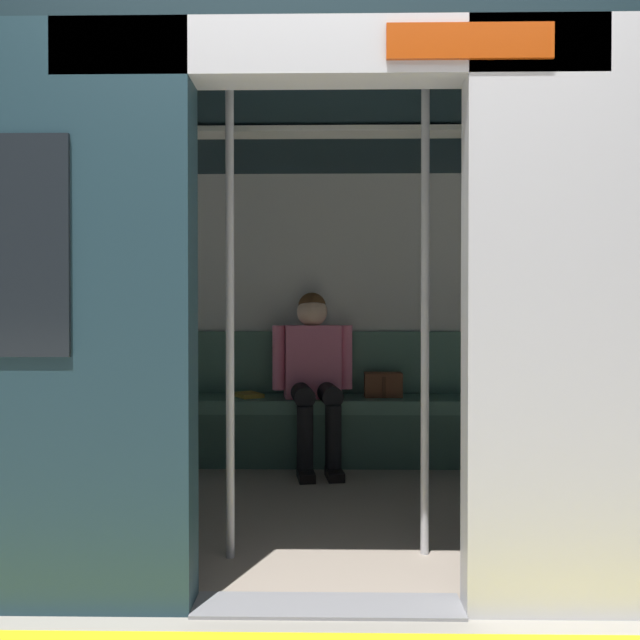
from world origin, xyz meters
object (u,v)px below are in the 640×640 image
at_px(train_car, 317,239).
at_px(grab_pole_door, 230,319).
at_px(handbag, 383,385).
at_px(person_seated, 314,367).
at_px(grab_pole_far, 425,319).
at_px(bench_seat, 329,413).
at_px(book, 248,395).

xyz_separation_m(train_car, grab_pole_door, (0.36, 0.70, -0.42)).
bearing_deg(handbag, train_car, 66.86).
xyz_separation_m(person_seated, handbag, (-0.48, -0.12, -0.14)).
bearing_deg(grab_pole_far, person_seated, -71.52).
xyz_separation_m(train_car, person_seated, (0.04, -0.91, -0.76)).
xyz_separation_m(grab_pole_door, grab_pole_far, (-0.83, -0.05, 0.00)).
distance_m(train_car, bench_seat, 1.45).
height_order(grab_pole_door, grab_pole_far, same).
distance_m(train_car, grab_pole_far, 0.91).
xyz_separation_m(handbag, grab_pole_door, (0.80, 1.73, 0.48)).
height_order(bench_seat, book, book).
relative_size(person_seated, grab_pole_door, 0.58).
distance_m(handbag, book, 0.95).
relative_size(bench_seat, grab_pole_far, 1.52).
xyz_separation_m(person_seated, book, (0.46, -0.10, -0.21)).
height_order(bench_seat, handbag, handbag).
bearing_deg(person_seated, handbag, -166.03).
xyz_separation_m(person_seated, grab_pole_far, (-0.52, 1.56, 0.34)).
xyz_separation_m(train_car, grab_pole_far, (-0.48, 0.65, -0.42)).
height_order(handbag, book, handbag).
bearing_deg(bench_seat, book, -5.21).
bearing_deg(bench_seat, handbag, -169.75).
height_order(handbag, grab_pole_far, grab_pole_far).
relative_size(train_car, grab_pole_door, 3.14).
bearing_deg(person_seated, bench_seat, -153.60).
relative_size(bench_seat, person_seated, 2.62).
distance_m(handbag, grab_pole_far, 1.74).
relative_size(train_car, handbag, 24.62).
bearing_deg(person_seated, book, -12.63).
bearing_deg(bench_seat, train_car, 86.37).
relative_size(train_car, book, 29.09).
bearing_deg(grab_pole_door, bench_seat, -104.07).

